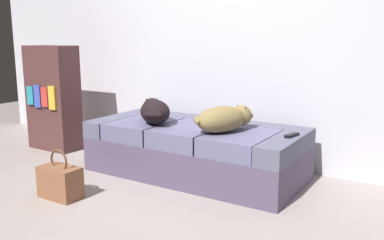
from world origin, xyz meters
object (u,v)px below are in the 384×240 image
couch (195,150)px  handbag (60,182)px  bookshelf (53,98)px  dog_dark (154,111)px  tv_remote (292,135)px  dog_tan (225,119)px

couch → handbag: couch is taller
handbag → bookshelf: bookshelf is taller
dog_dark → bookshelf: size_ratio=0.46×
couch → tv_remote: bearing=1.2°
dog_dark → bookshelf: (-1.39, 0.06, -0.00)m
tv_remote → handbag: 1.79m
dog_tan → tv_remote: dog_tan is taller
dog_dark → bookshelf: 1.39m
dog_dark → dog_tan: 0.69m
dog_tan → handbag: (-0.91, -0.90, -0.43)m
bookshelf → tv_remote: bearing=1.5°
dog_dark → handbag: (-0.22, -0.89, -0.43)m
dog_dark → dog_tan: dog_tan is taller
bookshelf → dog_dark: bearing=-2.4°
dog_tan → bookshelf: bookshelf is taller
couch → dog_tan: bearing=-16.0°
couch → tv_remote: size_ratio=12.30×
couch → dog_dark: 0.50m
dog_dark → handbag: bearing=-103.8°
couch → handbag: 1.16m
tv_remote → handbag: (-1.43, -1.02, -0.33)m
handbag → bookshelf: size_ratio=0.34×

